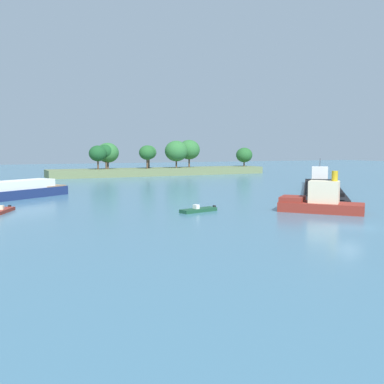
{
  "coord_description": "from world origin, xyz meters",
  "views": [
    {
      "loc": [
        -31.2,
        -30.02,
        7.42
      ],
      "look_at": [
        -4.26,
        26.34,
        1.2
      ],
      "focal_mm": 39.96,
      "sensor_mm": 36.0,
      "label": 1
    }
  ],
  "objects_px": {
    "tugboat": "(320,202)",
    "white_riverboat": "(2,191)",
    "small_motorboat": "(199,210)",
    "fishing_skiff": "(2,211)",
    "cargo_barge": "(322,187)"
  },
  "relations": [
    {
      "from": "tugboat",
      "to": "white_riverboat",
      "type": "xyz_separation_m",
      "value": [
        -33.8,
        29.7,
        0.02
      ]
    },
    {
      "from": "small_motorboat",
      "to": "tugboat",
      "type": "xyz_separation_m",
      "value": [
        12.98,
        -6.31,
        1.02
      ]
    },
    {
      "from": "fishing_skiff",
      "to": "white_riverboat",
      "type": "bearing_deg",
      "value": 88.0
    },
    {
      "from": "tugboat",
      "to": "small_motorboat",
      "type": "bearing_deg",
      "value": 154.08
    },
    {
      "from": "tugboat",
      "to": "white_riverboat",
      "type": "height_order",
      "value": "white_riverboat"
    },
    {
      "from": "small_motorboat",
      "to": "tugboat",
      "type": "distance_m",
      "value": 14.47
    },
    {
      "from": "cargo_barge",
      "to": "fishing_skiff",
      "type": "height_order",
      "value": "cargo_barge"
    },
    {
      "from": "small_motorboat",
      "to": "white_riverboat",
      "type": "distance_m",
      "value": 31.33
    },
    {
      "from": "cargo_barge",
      "to": "tugboat",
      "type": "distance_m",
      "value": 25.69
    },
    {
      "from": "small_motorboat",
      "to": "cargo_barge",
      "type": "bearing_deg",
      "value": 22.26
    },
    {
      "from": "fishing_skiff",
      "to": "tugboat",
      "type": "xyz_separation_m",
      "value": [
        34.28,
        -15.9,
        1.02
      ]
    },
    {
      "from": "fishing_skiff",
      "to": "white_riverboat",
      "type": "height_order",
      "value": "white_riverboat"
    },
    {
      "from": "cargo_barge",
      "to": "white_riverboat",
      "type": "distance_m",
      "value": 52.47
    },
    {
      "from": "cargo_barge",
      "to": "tugboat",
      "type": "relative_size",
      "value": 3.57
    },
    {
      "from": "white_riverboat",
      "to": "small_motorboat",
      "type": "bearing_deg",
      "value": -48.33
    }
  ]
}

